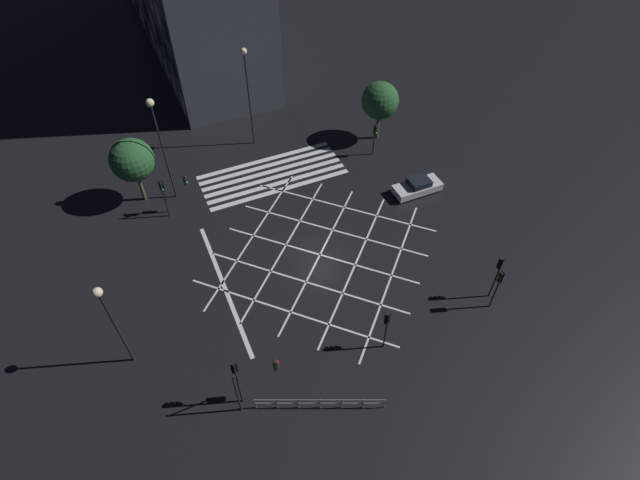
# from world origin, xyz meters

# --- Properties ---
(ground_plane) EXTENTS (200.00, 200.00, 0.00)m
(ground_plane) POSITION_xyz_m (0.00, 0.00, 0.00)
(ground_plane) COLOR black
(road_markings) EXTENTS (19.21, 22.62, 0.01)m
(road_markings) POSITION_xyz_m (0.46, -6.30, 0.00)
(road_markings) COLOR silver
(road_markings) RESTS_ON ground_plane
(traffic_light_ne_main) EXTENTS (2.70, 0.36, 4.18)m
(traffic_light_ne_main) POSITION_xyz_m (7.99, 9.37, 3.08)
(traffic_light_ne_main) COLOR black
(traffic_light_ne_main) RESTS_ON ground_plane
(traffic_light_se_cross) EXTENTS (0.36, 0.39, 3.46)m
(traffic_light_se_cross) POSITION_xyz_m (9.56, -9.37, 2.48)
(traffic_light_se_cross) COLOR black
(traffic_light_se_cross) RESTS_ON ground_plane
(traffic_light_sw_cross) EXTENTS (0.36, 0.39, 3.32)m
(traffic_light_sw_cross) POSITION_xyz_m (-9.66, -9.41, 2.38)
(traffic_light_sw_cross) COLOR black
(traffic_light_sw_cross) RESTS_ON ground_plane
(traffic_light_nw_cross) EXTENTS (0.36, 0.39, 4.01)m
(traffic_light_nw_cross) POSITION_xyz_m (-9.43, 8.39, 2.86)
(traffic_light_nw_cross) COLOR black
(traffic_light_nw_cross) RESTS_ON ground_plane
(traffic_light_ne_cross) EXTENTS (0.36, 0.39, 4.44)m
(traffic_light_ne_cross) POSITION_xyz_m (9.10, 8.79, 3.16)
(traffic_light_ne_cross) COLOR black
(traffic_light_ne_cross) RESTS_ON ground_plane
(traffic_light_median_north) EXTENTS (0.36, 0.39, 3.62)m
(traffic_light_median_north) POSITION_xyz_m (-0.54, 8.95, 2.59)
(traffic_light_median_north) COLOR black
(traffic_light_median_north) RESTS_ON ground_plane
(traffic_light_nw_main) EXTENTS (0.39, 0.36, 3.84)m
(traffic_light_nw_main) POSITION_xyz_m (-8.83, 9.24, 2.75)
(traffic_light_nw_main) COLOR black
(traffic_light_nw_main) RESTS_ON ground_plane
(traffic_light_se_main) EXTENTS (2.13, 0.36, 3.84)m
(traffic_light_se_main) POSITION_xyz_m (8.54, -8.96, 2.80)
(traffic_light_se_main) COLOR black
(traffic_light_se_main) RESTS_ON ground_plane
(street_lamp_east) EXTENTS (0.62, 0.62, 9.45)m
(street_lamp_east) POSITION_xyz_m (8.59, -11.11, 7.16)
(street_lamp_east) COLOR black
(street_lamp_east) RESTS_ON ground_plane
(street_lamp_west) EXTENTS (0.58, 0.58, 7.49)m
(street_lamp_west) POSITION_xyz_m (14.66, 3.35, 5.66)
(street_lamp_west) COLOR black
(street_lamp_west) RESTS_ON ground_plane
(street_lamp_far) EXTENTS (0.56, 0.56, 9.52)m
(street_lamp_far) POSITION_xyz_m (-0.04, -15.69, 6.86)
(street_lamp_far) COLOR black
(street_lamp_far) RESTS_ON ground_plane
(street_tree_near) EXTENTS (3.45, 3.45, 5.81)m
(street_tree_near) POSITION_xyz_m (-11.23, -11.68, 4.07)
(street_tree_near) COLOR brown
(street_tree_near) RESTS_ON ground_plane
(street_tree_far) EXTENTS (3.52, 3.52, 5.93)m
(street_tree_far) POSITION_xyz_m (11.08, -11.88, 4.15)
(street_tree_far) COLOR brown
(street_tree_far) RESTS_ON ground_plane
(waiting_car) EXTENTS (4.24, 1.71, 1.38)m
(waiting_car) POSITION_xyz_m (-10.60, -3.20, 0.64)
(waiting_car) COLOR silver
(waiting_car) RESTS_ON ground_plane
(pedestrian_railing) EXTENTS (7.10, 3.19, 1.05)m
(pedestrian_railing) POSITION_xyz_m (4.97, 11.17, 0.67)
(pedestrian_railing) COLOR #9EA0A5
(pedestrian_railing) RESTS_ON ground_plane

